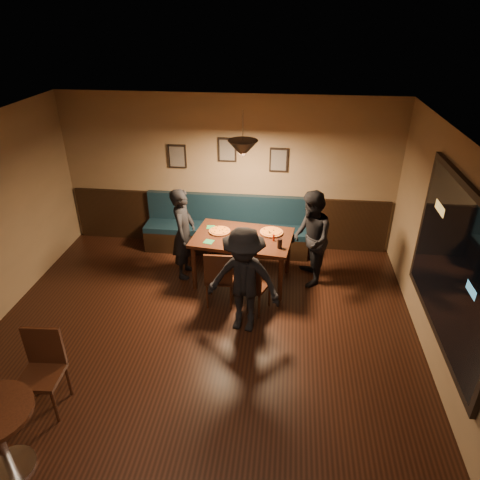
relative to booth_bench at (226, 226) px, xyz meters
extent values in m
plane|color=black|center=(0.00, -3.20, -0.50)|extent=(7.00, 7.00, 0.00)
plane|color=silver|center=(0.00, -3.20, 2.30)|extent=(7.00, 7.00, 0.00)
plane|color=#8C704F|center=(0.00, 0.30, 0.90)|extent=(6.00, 0.00, 6.00)
plane|color=#8C704F|center=(3.00, -3.20, 0.90)|extent=(0.00, 7.00, 7.00)
cube|color=black|center=(0.00, 0.27, 0.00)|extent=(5.88, 0.06, 1.00)
cube|color=black|center=(2.96, -2.70, 1.00)|extent=(0.06, 2.56, 1.86)
plane|color=black|center=(2.93, -2.70, 1.00)|extent=(0.00, 2.40, 2.40)
cube|color=black|center=(-0.90, 0.27, 1.20)|extent=(0.32, 0.04, 0.42)
cube|color=black|center=(0.00, 0.27, 1.35)|extent=(0.32, 0.04, 0.42)
cube|color=black|center=(0.90, 0.27, 1.20)|extent=(0.32, 0.04, 0.42)
cone|color=black|center=(0.41, -0.99, 1.75)|extent=(0.44, 0.44, 0.25)
cube|color=black|center=(0.41, -0.99, -0.09)|extent=(1.65, 1.17, 0.83)
imported|color=black|center=(-0.57, -0.90, 0.28)|extent=(0.39, 0.58, 1.56)
imported|color=black|center=(1.48, -0.89, 0.29)|extent=(0.69, 0.84, 1.59)
imported|color=black|center=(0.56, -2.19, 0.29)|extent=(1.10, 0.75, 1.57)
cylinder|color=#C75B25|center=(0.02, -0.88, 0.35)|extent=(0.35, 0.35, 0.04)
cylinder|color=#C56A25|center=(0.41, -1.14, 0.35)|extent=(0.40, 0.40, 0.04)
cylinder|color=orange|center=(0.86, -0.83, 0.35)|extent=(0.40, 0.40, 0.04)
cylinder|color=black|center=(1.01, -1.30, 0.41)|extent=(0.07, 0.07, 0.16)
cylinder|color=#931604|center=(0.91, -1.08, 0.39)|extent=(0.04, 0.04, 0.13)
cube|color=#207B35|center=(-0.15, -0.72, 0.33)|extent=(0.15, 0.15, 0.01)
cube|color=#1E713C|center=(-0.09, -1.23, 0.33)|extent=(0.17, 0.17, 0.01)
cube|color=silver|center=(0.34, -1.41, 0.33)|extent=(0.20, 0.10, 0.00)
cylinder|color=black|center=(-1.52, -4.61, -0.09)|extent=(0.84, 0.84, 0.82)
camera|label=1|loc=(1.07, -7.07, 3.57)|focal=32.61mm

